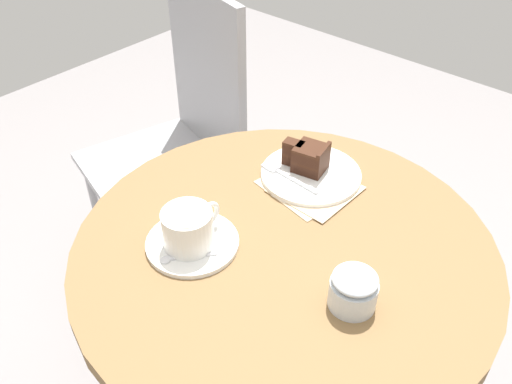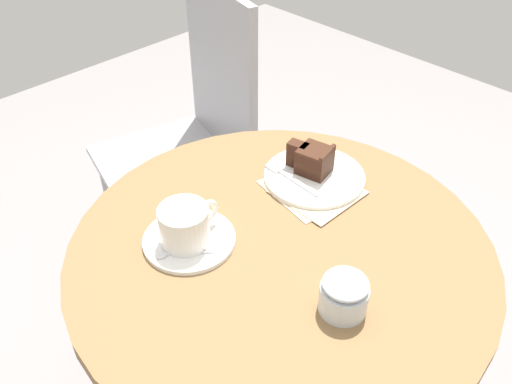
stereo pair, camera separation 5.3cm
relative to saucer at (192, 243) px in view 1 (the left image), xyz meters
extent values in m
cylinder|color=brown|center=(0.11, -0.12, -0.02)|extent=(0.75, 0.75, 0.03)
cylinder|color=silver|center=(0.11, -0.12, -0.36)|extent=(0.07, 0.07, 0.65)
cylinder|color=white|center=(0.00, 0.00, 0.00)|extent=(0.16, 0.16, 0.01)
cylinder|color=white|center=(-0.01, 0.00, 0.04)|extent=(0.09, 0.09, 0.07)
cylinder|color=#D6B789|center=(-0.01, 0.00, 0.07)|extent=(0.08, 0.08, 0.00)
torus|color=white|center=(0.04, 0.00, 0.04)|extent=(0.05, 0.01, 0.05)
cube|color=silver|center=(-0.02, -0.03, 0.01)|extent=(0.07, 0.06, 0.00)
ellipsoid|color=silver|center=(-0.06, 0.00, 0.01)|extent=(0.02, 0.02, 0.00)
cylinder|color=white|center=(0.30, -0.04, 0.00)|extent=(0.20, 0.20, 0.01)
cube|color=#381E14|center=(0.30, -0.03, 0.02)|extent=(0.07, 0.07, 0.02)
cube|color=#381E14|center=(0.29, 0.01, 0.02)|extent=(0.03, 0.04, 0.02)
cube|color=#381C0F|center=(0.30, -0.03, 0.03)|extent=(0.07, 0.07, 0.01)
cube|color=#381C0F|center=(0.29, 0.01, 0.03)|extent=(0.03, 0.04, 0.01)
cube|color=#381E14|center=(0.30, -0.03, 0.05)|extent=(0.07, 0.07, 0.02)
cube|color=#381E14|center=(0.29, 0.01, 0.05)|extent=(0.03, 0.04, 0.02)
cube|color=#381C0F|center=(0.30, -0.03, 0.06)|extent=(0.07, 0.07, 0.01)
cube|color=#381C0F|center=(0.29, 0.01, 0.06)|extent=(0.03, 0.04, 0.01)
cube|color=#381C0F|center=(0.31, -0.06, 0.04)|extent=(0.06, 0.02, 0.06)
cube|color=silver|center=(0.25, -0.04, 0.01)|extent=(0.01, 0.11, 0.00)
cube|color=silver|center=(0.25, 0.03, 0.01)|extent=(0.02, 0.04, 0.00)
cube|color=beige|center=(0.27, -0.05, 0.00)|extent=(0.18, 0.18, 0.00)
cube|color=beige|center=(0.27, -0.07, 0.00)|extent=(0.15, 0.15, 0.00)
cylinder|color=#9E9EA3|center=(0.19, 0.69, -0.48)|extent=(0.02, 0.02, 0.45)
cylinder|color=#9E9EA3|center=(0.11, 0.38, -0.48)|extent=(0.02, 0.02, 0.45)
cylinder|color=#9E9EA3|center=(0.50, 0.61, -0.48)|extent=(0.02, 0.02, 0.45)
cylinder|color=#9E9EA3|center=(0.42, 0.30, -0.48)|extent=(0.02, 0.02, 0.45)
cube|color=#9E9EA3|center=(0.31, 0.49, -0.25)|extent=(0.47, 0.47, 0.02)
cube|color=#9E9EA3|center=(0.48, 0.45, 0.00)|extent=(0.12, 0.35, 0.47)
cylinder|color=silver|center=(0.07, -0.28, 0.02)|extent=(0.08, 0.08, 0.05)
ellipsoid|color=silver|center=(0.07, -0.28, 0.05)|extent=(0.07, 0.07, 0.02)
camera|label=1|loc=(-0.44, -0.54, 0.67)|focal=38.00mm
camera|label=2|loc=(-0.40, -0.57, 0.67)|focal=38.00mm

